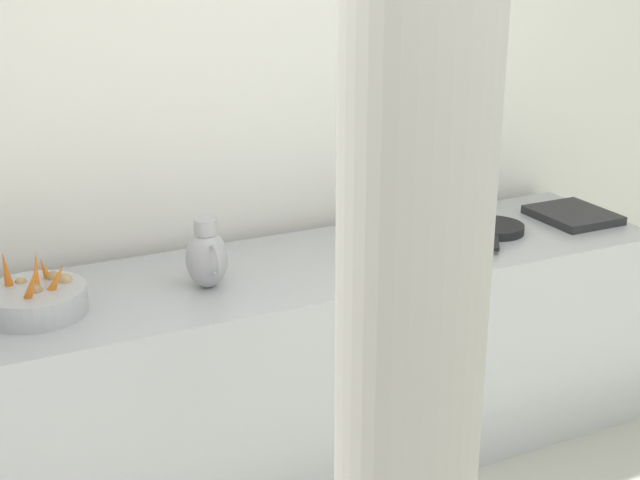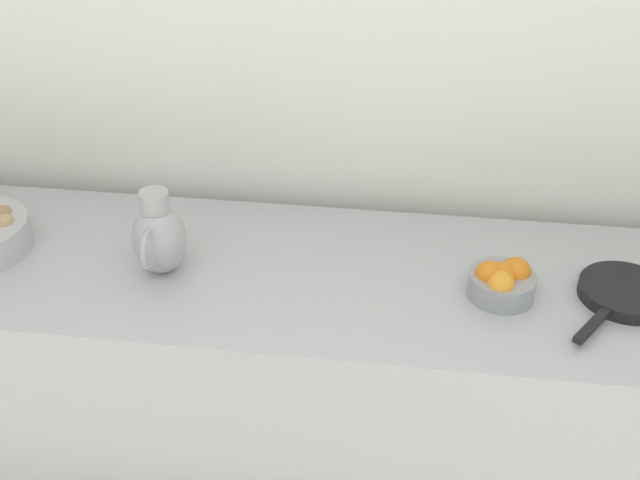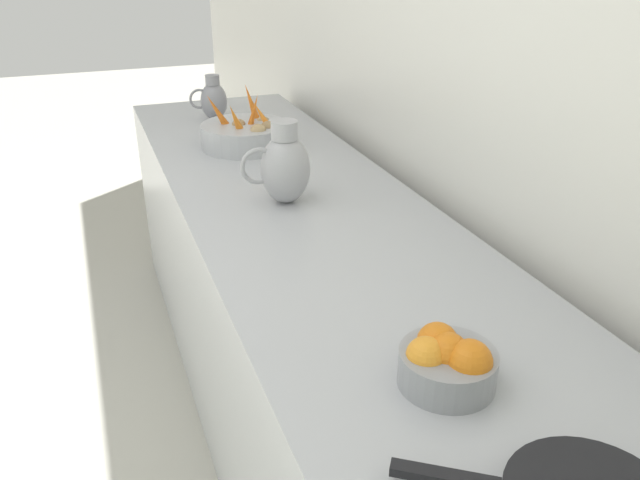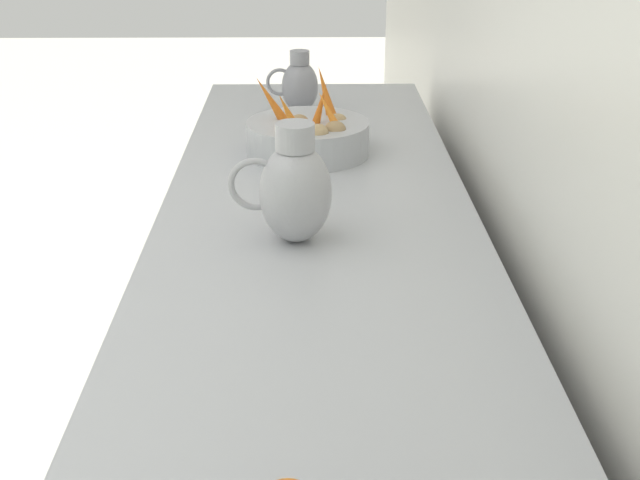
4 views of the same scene
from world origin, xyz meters
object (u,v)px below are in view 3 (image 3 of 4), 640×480
orange_bowl (447,361)px  metal_pitcher_short (213,100)px  metal_pitcher_tall (284,166)px  vegetable_colander (245,134)px

orange_bowl → metal_pitcher_short: 1.97m
metal_pitcher_tall → metal_pitcher_short: bearing=-90.1°
vegetable_colander → metal_pitcher_short: 0.44m
vegetable_colander → metal_pitcher_short: vegetable_colander is taller
metal_pitcher_tall → metal_pitcher_short: 1.03m
metal_pitcher_short → vegetable_colander: bearing=93.6°
vegetable_colander → orange_bowl: (0.02, 1.53, -0.00)m
orange_bowl → metal_pitcher_tall: 0.94m
metal_pitcher_tall → metal_pitcher_short: (-0.00, -1.03, -0.03)m
orange_bowl → metal_pitcher_short: (0.00, -1.97, 0.04)m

